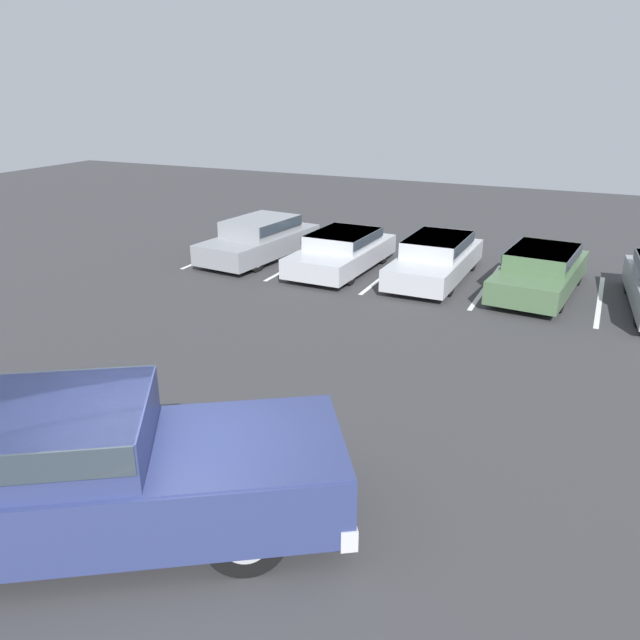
# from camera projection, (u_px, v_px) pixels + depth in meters

# --- Properties ---
(ground_plane) EXTENTS (60.00, 60.00, 0.00)m
(ground_plane) POSITION_uv_depth(u_px,v_px,m) (155.00, 534.00, 7.73)
(ground_plane) COLOR #38383A
(stall_stripe_a) EXTENTS (0.12, 4.40, 0.01)m
(stall_stripe_a) POSITION_uv_depth(u_px,v_px,m) (222.00, 252.00, 20.56)
(stall_stripe_a) COLOR white
(stall_stripe_a) RESTS_ON ground_plane
(stall_stripe_b) EXTENTS (0.12, 4.40, 0.01)m
(stall_stripe_b) POSITION_uv_depth(u_px,v_px,m) (300.00, 262.00, 19.43)
(stall_stripe_b) COLOR white
(stall_stripe_b) RESTS_ON ground_plane
(stall_stripe_c) EXTENTS (0.12, 4.40, 0.01)m
(stall_stripe_c) POSITION_uv_depth(u_px,v_px,m) (387.00, 273.00, 18.30)
(stall_stripe_c) COLOR white
(stall_stripe_c) RESTS_ON ground_plane
(stall_stripe_d) EXTENTS (0.12, 4.40, 0.01)m
(stall_stripe_d) POSITION_uv_depth(u_px,v_px,m) (487.00, 286.00, 17.17)
(stall_stripe_d) COLOR white
(stall_stripe_d) RESTS_ON ground_plane
(stall_stripe_e) EXTENTS (0.12, 4.40, 0.01)m
(stall_stripe_e) POSITION_uv_depth(u_px,v_px,m) (600.00, 300.00, 16.03)
(stall_stripe_e) COLOR white
(stall_stripe_e) RESTS_ON ground_plane
(pickup_truck) EXTENTS (6.36, 5.12, 1.80)m
(pickup_truck) POSITION_uv_depth(u_px,v_px,m) (86.00, 472.00, 7.42)
(pickup_truck) COLOR navy
(pickup_truck) RESTS_ON ground_plane
(parked_sedan_a) EXTENTS (2.23, 4.60, 1.27)m
(parked_sedan_a) POSITION_uv_depth(u_px,v_px,m) (260.00, 237.00, 19.64)
(parked_sedan_a) COLOR gray
(parked_sedan_a) RESTS_ON ground_plane
(parked_sedan_b) EXTENTS (1.96, 4.33, 1.14)m
(parked_sedan_b) POSITION_uv_depth(u_px,v_px,m) (342.00, 250.00, 18.44)
(parked_sedan_b) COLOR #B7BABF
(parked_sedan_b) RESTS_ON ground_plane
(parked_sedan_c) EXTENTS (1.76, 4.55, 1.20)m
(parked_sedan_c) POSITION_uv_depth(u_px,v_px,m) (436.00, 257.00, 17.58)
(parked_sedan_c) COLOR #B7BABF
(parked_sedan_c) RESTS_ON ground_plane
(parked_sedan_d) EXTENTS (2.15, 4.54, 1.18)m
(parked_sedan_d) POSITION_uv_depth(u_px,v_px,m) (541.00, 270.00, 16.41)
(parked_sedan_d) COLOR #4C6B47
(parked_sedan_d) RESTS_ON ground_plane
(wheel_stop_curb) EXTENTS (1.68, 0.20, 0.14)m
(wheel_stop_curb) POSITION_uv_depth(u_px,v_px,m) (446.00, 254.00, 20.10)
(wheel_stop_curb) COLOR #B7B2A8
(wheel_stop_curb) RESTS_ON ground_plane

